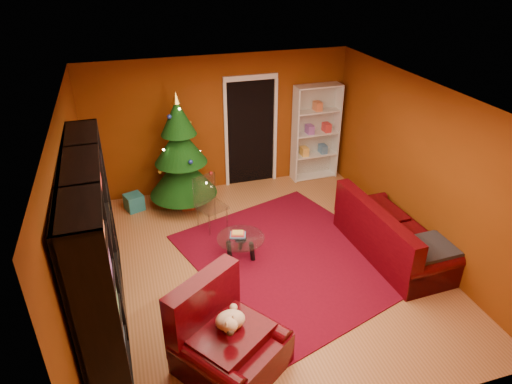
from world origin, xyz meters
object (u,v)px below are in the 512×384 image
object	(u,v)px
coffee_table	(241,247)
acrylic_chair	(212,207)
rug	(293,256)
armchair	(231,339)
gift_box_teal	(134,202)
white_bookshelf	(316,133)
media_unit	(95,248)
christmas_tree	(181,154)
gift_box_red	(188,202)
sofa	(395,229)
dog	(230,320)

from	to	relation	value
coffee_table	acrylic_chair	xyz separation A→B (m)	(-0.25, 0.95, 0.23)
rug	armchair	size ratio (longest dim) A/B	2.90
gift_box_teal	coffee_table	distance (m)	2.49
white_bookshelf	coffee_table	bearing A→B (deg)	-135.10
armchair	coffee_table	bearing A→B (deg)	36.94
media_unit	christmas_tree	xyz separation A→B (m)	(1.41, 2.64, -0.06)
coffee_table	rug	bearing A→B (deg)	-15.95
gift_box_red	coffee_table	distance (m)	1.84
gift_box_red	acrylic_chair	distance (m)	0.92
rug	sofa	xyz separation A→B (m)	(1.52, -0.35, 0.44)
rug	coffee_table	distance (m)	0.83
media_unit	christmas_tree	distance (m)	2.99
christmas_tree	acrylic_chair	bearing A→B (deg)	-70.10
media_unit	coffee_table	size ratio (longest dim) A/B	3.96
rug	white_bookshelf	xyz separation A→B (m)	(1.41, 2.52, 0.96)
acrylic_chair	sofa	bearing A→B (deg)	-53.09
christmas_tree	gift_box_teal	bearing A→B (deg)	172.32
white_bookshelf	dog	bearing A→B (deg)	-125.25
gift_box_teal	sofa	size ratio (longest dim) A/B	0.14
armchair	white_bookshelf	bearing A→B (deg)	21.46
white_bookshelf	rug	bearing A→B (deg)	-120.69
rug	christmas_tree	distance (m)	2.71
media_unit	gift_box_red	distance (m)	3.08
rug	coffee_table	size ratio (longest dim) A/B	4.45
gift_box_red	white_bookshelf	world-z (taller)	white_bookshelf
white_bookshelf	dog	xyz separation A→B (m)	(-2.83, -4.23, -0.32)
gift_box_red	armchair	bearing A→B (deg)	-91.72
gift_box_teal	gift_box_red	distance (m)	0.98
gift_box_red	armchair	distance (m)	3.78
media_unit	gift_box_red	xyz separation A→B (m)	(1.46, 2.53, -0.99)
christmas_tree	gift_box_red	size ratio (longest dim) A/B	9.27
media_unit	armchair	xyz separation A→B (m)	(1.34, -1.23, -0.67)
gift_box_red	rug	bearing A→B (deg)	-56.44
rug	acrylic_chair	world-z (taller)	acrylic_chair
gift_box_teal	dog	distance (m)	4.05
white_bookshelf	media_unit	bearing A→B (deg)	-145.23
gift_box_red	sofa	distance (m)	3.69
coffee_table	sofa	bearing A→B (deg)	-13.95
dog	acrylic_chair	bearing A→B (deg)	47.23
armchair	gift_box_red	bearing A→B (deg)	53.21
christmas_tree	sofa	size ratio (longest dim) A/B	1.05
gift_box_teal	white_bookshelf	distance (m)	3.78
media_unit	dog	distance (m)	1.84
gift_box_red	coffee_table	xyz separation A→B (m)	(0.54, -1.76, 0.07)
armchair	dog	size ratio (longest dim) A/B	2.81
rug	armchair	world-z (taller)	armchair
rug	white_bookshelf	bearing A→B (deg)	60.77
dog	christmas_tree	bearing A→B (deg)	54.11
media_unit	white_bookshelf	bearing A→B (deg)	34.89
media_unit	sofa	distance (m)	4.35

